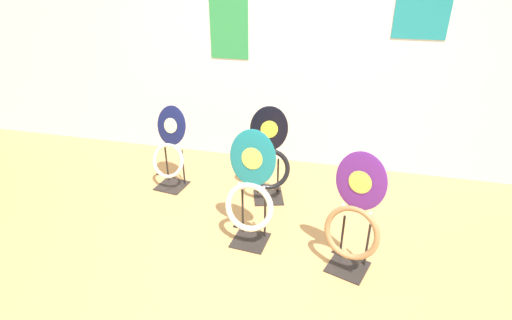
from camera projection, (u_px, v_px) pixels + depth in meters
ground_plane at (230, 288)px, 2.86m from camera, size 14.00×14.00×0.00m
wall_back at (286, 45)px, 4.07m from camera, size 8.00×0.07×2.60m
toilet_seat_display_navy_moon at (170, 149)px, 3.94m from camera, size 0.37×0.35×0.83m
toilet_seat_display_teal_sax at (250, 194)px, 3.12m from camera, size 0.41×0.31×0.97m
toilet_seat_display_purple_note at (354, 218)px, 2.83m from camera, size 0.44×0.35×0.96m
toilet_seat_display_jazz_black at (269, 158)px, 3.71m from camera, size 0.42×0.35×0.93m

